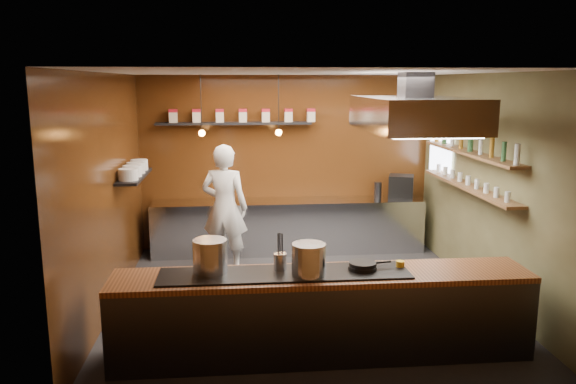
{
  "coord_description": "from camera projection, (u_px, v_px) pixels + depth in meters",
  "views": [
    {
      "loc": [
        -0.89,
        -7.13,
        2.88
      ],
      "look_at": [
        -0.18,
        0.4,
        1.4
      ],
      "focal_mm": 35.0,
      "sensor_mm": 36.0,
      "label": 1
    }
  ],
  "objects": [
    {
      "name": "right_wall",
      "position": [
        489.0,
        187.0,
        7.54
      ],
      "size": [
        0.0,
        5.0,
        5.0
      ],
      "primitive_type": "plane",
      "rotation": [
        1.57,
        0.0,
        -1.57
      ],
      "color": "#4D4A2B",
      "rests_on": "ground"
    },
    {
      "name": "floor",
      "position": [
        304.0,
        298.0,
        7.6
      ],
      "size": [
        5.0,
        5.0,
        0.0
      ],
      "primitive_type": "plane",
      "color": "black",
      "rests_on": "ground"
    },
    {
      "name": "bottles",
      "position": [
        471.0,
        143.0,
        7.71
      ],
      "size": [
        0.06,
        2.66,
        0.24
      ],
      "color": "silver",
      "rests_on": "bottle_shelf_upper"
    },
    {
      "name": "tin_shelf",
      "position": [
        234.0,
        123.0,
        9.4
      ],
      "size": [
        2.6,
        0.26,
        0.04
      ],
      "primitive_type": "cube",
      "color": "black",
      "rests_on": "back_wall"
    },
    {
      "name": "left_wall",
      "position": [
        108.0,
        193.0,
        7.08
      ],
      "size": [
        0.0,
        5.0,
        5.0
      ],
      "primitive_type": "plane",
      "rotation": [
        1.57,
        0.0,
        1.57
      ],
      "color": "#361D09",
      "rests_on": "ground"
    },
    {
      "name": "prep_counter",
      "position": [
        288.0,
        226.0,
        9.63
      ],
      "size": [
        4.6,
        0.65,
        0.9
      ],
      "primitive_type": "cube",
      "color": "silver",
      "rests_on": "floor"
    },
    {
      "name": "pendant_left",
      "position": [
        202.0,
        130.0,
        8.72
      ],
      "size": [
        0.1,
        0.1,
        0.95
      ],
      "color": "black",
      "rests_on": "ceiling"
    },
    {
      "name": "plate_stacks",
      "position": [
        134.0,
        169.0,
        8.04
      ],
      "size": [
        0.26,
        1.16,
        0.16
      ],
      "color": "silver",
      "rests_on": "plate_shelf"
    },
    {
      "name": "stockpot_small",
      "position": [
        309.0,
        259.0,
        5.72
      ],
      "size": [
        0.46,
        0.46,
        0.33
      ],
      "primitive_type": "cylinder",
      "rotation": [
        0.0,
        0.0,
        0.38
      ],
      "color": "silver",
      "rests_on": "pass_counter"
    },
    {
      "name": "espresso_machine",
      "position": [
        401.0,
        187.0,
        9.66
      ],
      "size": [
        0.51,
        0.5,
        0.41
      ],
      "primitive_type": "cube",
      "rotation": [
        0.0,
        0.0,
        -0.33
      ],
      "color": "black",
      "rests_on": "prep_counter"
    },
    {
      "name": "stockpot_large",
      "position": [
        210.0,
        256.0,
        5.8
      ],
      "size": [
        0.47,
        0.47,
        0.35
      ],
      "primitive_type": "cylinder",
      "rotation": [
        0.0,
        0.0,
        -0.41
      ],
      "color": "#B8BABF",
      "rests_on": "pass_counter"
    },
    {
      "name": "extractor_hood",
      "position": [
        414.0,
        113.0,
        6.85
      ],
      "size": [
        1.2,
        2.0,
        0.72
      ],
      "color": "#38383D",
      "rests_on": "ceiling"
    },
    {
      "name": "wine_glasses",
      "position": [
        468.0,
        180.0,
        7.81
      ],
      "size": [
        0.07,
        2.37,
        0.13
      ],
      "color": "silver",
      "rests_on": "bottle_shelf_lower"
    },
    {
      "name": "storage_tins",
      "position": [
        243.0,
        115.0,
        9.39
      ],
      "size": [
        2.43,
        0.13,
        0.22
      ],
      "color": "#BEB29D",
      "rests_on": "tin_shelf"
    },
    {
      "name": "butter_jar",
      "position": [
        400.0,
        265.0,
        6.0
      ],
      "size": [
        0.11,
        0.11,
        0.08
      ],
      "primitive_type": "cylinder",
      "rotation": [
        0.0,
        0.0,
        0.21
      ],
      "color": "yellow",
      "rests_on": "pass_counter"
    },
    {
      "name": "frying_pan",
      "position": [
        363.0,
        266.0,
        5.92
      ],
      "size": [
        0.47,
        0.31,
        0.08
      ],
      "color": "black",
      "rests_on": "pass_counter"
    },
    {
      "name": "bottle_shelf_upper",
      "position": [
        470.0,
        153.0,
        7.74
      ],
      "size": [
        0.26,
        2.8,
        0.04
      ],
      "primitive_type": "cube",
      "color": "brown",
      "rests_on": "right_wall"
    },
    {
      "name": "utensil_crock",
      "position": [
        280.0,
        262.0,
        5.89
      ],
      "size": [
        0.15,
        0.15,
        0.18
      ],
      "primitive_type": "cylinder",
      "rotation": [
        0.0,
        0.0,
        0.1
      ],
      "color": "silver",
      "rests_on": "pass_counter"
    },
    {
      "name": "pendant_right",
      "position": [
        279.0,
        129.0,
        8.83
      ],
      "size": [
        0.1,
        0.1,
        0.95
      ],
      "color": "black",
      "rests_on": "ceiling"
    },
    {
      "name": "ceiling",
      "position": [
        305.0,
        72.0,
        7.02
      ],
      "size": [
        5.0,
        5.0,
        0.0
      ],
      "primitive_type": "plane",
      "rotation": [
        3.14,
        0.0,
        0.0
      ],
      "color": "silver",
      "rests_on": "back_wall"
    },
    {
      "name": "back_wall",
      "position": [
        287.0,
        163.0,
        9.75
      ],
      "size": [
        5.0,
        0.0,
        5.0
      ],
      "primitive_type": "plane",
      "rotation": [
        1.57,
        0.0,
        0.0
      ],
      "color": "#361D09",
      "rests_on": "ground"
    },
    {
      "name": "chef",
      "position": [
        225.0,
        208.0,
        8.63
      ],
      "size": [
        0.81,
        0.63,
        1.96
      ],
      "primitive_type": "imported",
      "rotation": [
        0.0,
        0.0,
        2.89
      ],
      "color": "white",
      "rests_on": "floor"
    },
    {
      "name": "bottle_shelf_lower",
      "position": [
        468.0,
        186.0,
        7.83
      ],
      "size": [
        0.26,
        2.8,
        0.04
      ],
      "primitive_type": "cube",
      "color": "brown",
      "rests_on": "right_wall"
    },
    {
      "name": "plate_shelf",
      "position": [
        134.0,
        176.0,
        8.06
      ],
      "size": [
        0.3,
        1.4,
        0.04
      ],
      "primitive_type": "cube",
      "color": "black",
      "rests_on": "left_wall"
    },
    {
      "name": "pass_counter",
      "position": [
        322.0,
        314.0,
        5.95
      ],
      "size": [
        4.4,
        0.72,
        0.94
      ],
      "color": "#38383D",
      "rests_on": "floor"
    },
    {
      "name": "window_pane",
      "position": [
        441.0,
        143.0,
        9.12
      ],
      "size": [
        0.0,
        1.0,
        1.0
      ],
      "primitive_type": "plane",
      "rotation": [
        1.57,
        0.0,
        -1.57
      ],
      "color": "white",
      "rests_on": "right_wall"
    }
  ]
}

